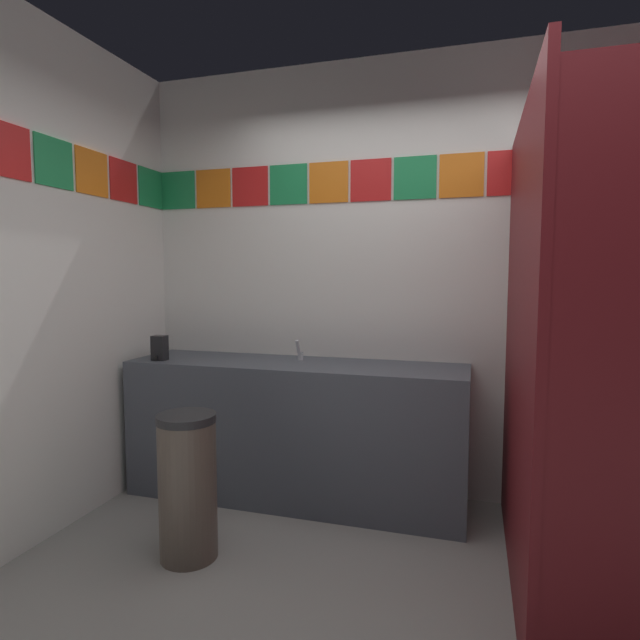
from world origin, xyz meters
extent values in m
cube|color=white|center=(0.00, 1.47, 1.39)|extent=(3.90, 0.08, 2.79)
cube|color=#1E8C4C|center=(-1.81, 1.43, 2.02)|extent=(0.26, 0.01, 0.26)
cube|color=orange|center=(-1.53, 1.43, 2.02)|extent=(0.26, 0.01, 0.26)
cube|color=red|center=(-1.25, 1.43, 2.02)|extent=(0.26, 0.01, 0.26)
cube|color=#1E8C4C|center=(-0.98, 1.43, 2.02)|extent=(0.26, 0.01, 0.26)
cube|color=orange|center=(-0.70, 1.43, 2.02)|extent=(0.26, 0.01, 0.26)
cube|color=red|center=(-0.42, 1.43, 2.02)|extent=(0.26, 0.01, 0.26)
cube|color=#1E8C4C|center=(-0.14, 1.43, 2.02)|extent=(0.26, 0.01, 0.26)
cube|color=orange|center=(0.14, 1.43, 2.02)|extent=(0.26, 0.01, 0.26)
cube|color=red|center=(0.42, 1.43, 2.02)|extent=(0.26, 0.01, 0.26)
cube|color=#1E8C4C|center=(0.70, 1.43, 2.02)|extent=(0.26, 0.01, 0.26)
cube|color=orange|center=(0.98, 1.43, 2.02)|extent=(0.26, 0.01, 0.26)
cube|color=red|center=(-1.94, 0.14, 2.02)|extent=(0.01, 0.26, 0.26)
cube|color=#1E8C4C|center=(-1.94, 0.43, 2.02)|extent=(0.01, 0.26, 0.26)
cube|color=orange|center=(-1.94, 0.72, 2.02)|extent=(0.01, 0.26, 0.26)
cube|color=red|center=(-1.94, 1.00, 2.02)|extent=(0.01, 0.26, 0.26)
cube|color=#1E8C4C|center=(-1.94, 1.29, 2.02)|extent=(0.01, 0.26, 0.26)
cube|color=#4C515B|center=(-0.84, 1.15, 0.44)|extent=(2.13, 0.56, 0.87)
cube|color=#4C515B|center=(-0.84, 1.42, 0.83)|extent=(2.13, 0.03, 0.08)
cylinder|color=silver|center=(-0.84, 1.12, 0.82)|extent=(0.34, 0.34, 0.10)
cylinder|color=silver|center=(-0.84, 1.26, 0.90)|extent=(0.04, 0.04, 0.05)
cylinder|color=silver|center=(-0.84, 1.21, 0.97)|extent=(0.02, 0.06, 0.09)
cube|color=black|center=(-1.71, 1.00, 0.95)|extent=(0.09, 0.07, 0.16)
cylinder|color=black|center=(-1.71, 0.95, 0.89)|extent=(0.02, 0.02, 0.03)
cube|color=maroon|center=(0.44, 0.65, 1.09)|extent=(0.04, 1.56, 2.17)
cylinder|color=silver|center=(0.46, -0.11, 1.20)|extent=(0.02, 0.02, 0.10)
cube|color=white|center=(1.07, 1.22, 0.57)|extent=(0.34, 0.17, 0.34)
cylinder|color=brown|center=(-1.12, 0.34, 0.35)|extent=(0.29, 0.29, 0.70)
cylinder|color=#262628|center=(-1.12, 0.34, 0.72)|extent=(0.29, 0.29, 0.04)
camera|label=1|loc=(0.23, -1.86, 1.42)|focal=28.93mm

